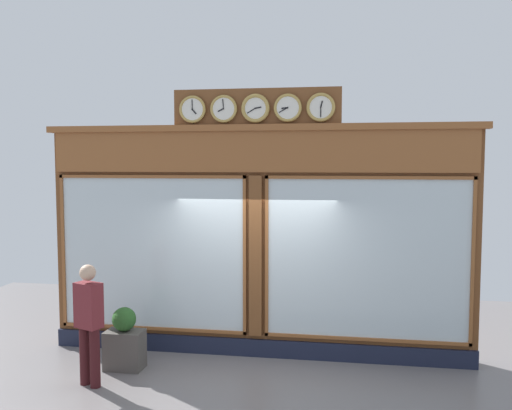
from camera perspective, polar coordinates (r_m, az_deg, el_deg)
The scene contains 4 objects.
shop_facade at distance 8.57m, azimuth 0.13°, elevation -3.57°, with size 6.84×0.42×4.21m.
pedestrian at distance 7.87m, azimuth -17.24°, elevation -11.48°, with size 0.42×0.34×1.69m.
planter_box at distance 8.54m, azimuth -13.70°, elevation -14.64°, with size 0.56×0.36×0.58m, color #4C4742.
planter_shrub at distance 8.40m, azimuth -13.76°, elevation -11.64°, with size 0.35×0.35×0.35m, color #285623.
Camera 1 is at (-1.34, 8.26, 3.07)m, focal length 37.88 mm.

